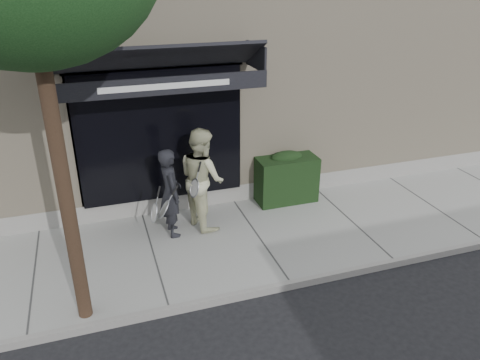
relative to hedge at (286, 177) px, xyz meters
name	(u,v)px	position (x,y,z in m)	size (l,w,h in m)	color
ground	(258,241)	(-1.10, -1.25, -0.66)	(80.00, 80.00, 0.00)	black
sidewalk	(258,238)	(-1.10, -1.25, -0.60)	(20.00, 3.00, 0.12)	#979893
curb	(290,285)	(-1.10, -2.80, -0.59)	(20.00, 0.10, 0.14)	gray
building_facade	(193,54)	(-1.11, 3.71, 2.08)	(14.30, 8.04, 5.64)	beige
hedge	(286,177)	(0.00, 0.00, 0.00)	(1.30, 0.70, 1.14)	black
pedestrian_front	(170,193)	(-2.63, -0.65, 0.32)	(0.71, 0.86, 1.73)	black
pedestrian_back	(202,178)	(-1.97, -0.48, 0.46)	(0.99, 1.14, 2.00)	beige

